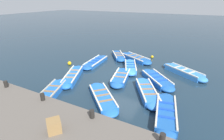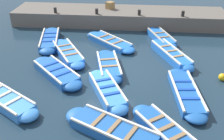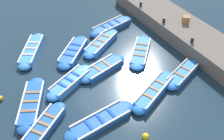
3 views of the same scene
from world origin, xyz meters
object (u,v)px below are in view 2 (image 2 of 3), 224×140
(boat_outer_left, at_px, (107,90))
(bollard_north, at_px, (55,10))
(boat_end_of_row, at_px, (4,99))
(bollard_south, at_px, (183,14))
(boat_outer_right, at_px, (186,92))
(boat_tucked, at_px, (165,132))
(boat_inner_gap, at_px, (68,53))
(boat_mid_row, at_px, (50,40))
(boat_centre, at_px, (56,72))
(bollard_mid_north, at_px, (97,11))
(boat_broadside, at_px, (171,54))
(boat_bow_out, at_px, (110,42))
(boat_near_quay, at_px, (114,131))
(boat_far_corner, at_px, (109,66))
(boat_alongside, at_px, (161,38))
(wooden_crate, at_px, (110,5))
(bollard_mid_south, at_px, (139,13))
(buoy_orange_near, at_px, (222,77))

(boat_outer_left, bearing_deg, bollard_north, -150.97)
(boat_end_of_row, relative_size, bollard_south, 10.52)
(boat_outer_right, xyz_separation_m, boat_tucked, (2.44, -1.02, 0.03))
(boat_tucked, height_order, bollard_south, bollard_south)
(boat_inner_gap, xyz_separation_m, boat_mid_row, (-1.59, -1.45, 0.01))
(boat_centre, bearing_deg, bollard_north, -164.51)
(boat_centre, height_order, bollard_mid_north, bollard_mid_north)
(boat_broadside, relative_size, boat_bow_out, 1.13)
(boat_broadside, xyz_separation_m, boat_tucked, (5.84, -0.76, -0.02))
(boat_mid_row, distance_m, bollard_south, 8.44)
(boat_near_quay, bearing_deg, boat_outer_left, -168.41)
(boat_inner_gap, height_order, boat_mid_row, boat_mid_row)
(boat_far_corner, bearing_deg, boat_end_of_row, -50.94)
(boat_alongside, bearing_deg, boat_end_of_row, -43.75)
(boat_outer_left, distance_m, bollard_north, 8.83)
(bollard_north, bearing_deg, boat_centre, 15.49)
(boat_broadside, relative_size, wooden_crate, 7.96)
(boat_centre, relative_size, boat_inner_gap, 0.90)
(boat_inner_gap, height_order, boat_alongside, boat_inner_gap)
(boat_near_quay, distance_m, boat_bow_out, 7.44)
(boat_far_corner, relative_size, boat_end_of_row, 0.94)
(boat_mid_row, xyz_separation_m, bollard_mid_south, (-2.79, 5.15, 0.94))
(boat_near_quay, height_order, bollard_mid_north, bollard_mid_north)
(boat_mid_row, relative_size, bollard_north, 11.08)
(boat_inner_gap, bearing_deg, boat_alongside, 117.16)
(boat_centre, distance_m, boat_far_corner, 2.48)
(bollard_mid_south, bearing_deg, boat_broadside, 22.53)
(bollard_south, bearing_deg, boat_outer_left, -27.63)
(boat_outer_left, distance_m, boat_tucked, 3.11)
(boat_tucked, distance_m, bollard_mid_south, 9.99)
(buoy_orange_near, bearing_deg, bollard_mid_south, -148.34)
(bollard_south, bearing_deg, wooden_crate, -104.95)
(boat_inner_gap, relative_size, bollard_mid_north, 10.26)
(bollard_mid_north, bearing_deg, bollard_mid_south, 90.00)
(boat_mid_row, distance_m, bollard_mid_north, 3.79)
(boat_inner_gap, height_order, bollard_south, bollard_south)
(boat_alongside, relative_size, bollard_north, 9.38)
(boat_bow_out, bearing_deg, wooden_crate, -174.65)
(boat_inner_gap, bearing_deg, buoy_orange_near, 76.99)
(boat_end_of_row, bearing_deg, boat_outer_left, 103.66)
(boat_end_of_row, xyz_separation_m, boat_bow_out, (-6.02, 3.56, -0.04))
(boat_alongside, bearing_deg, boat_near_quay, -14.53)
(boat_outer_right, height_order, boat_inner_gap, boat_inner_gap)
(boat_broadside, distance_m, boat_alongside, 2.30)
(boat_broadside, xyz_separation_m, wooden_crate, (-5.33, -3.70, 0.99))
(boat_centre, distance_m, boat_broadside, 5.91)
(boat_near_quay, relative_size, buoy_orange_near, 11.63)
(boat_centre, relative_size, bollard_mid_north, 9.24)
(boat_bow_out, bearing_deg, bollard_mid_south, 147.83)
(boat_centre, height_order, boat_tucked, boat_tucked)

